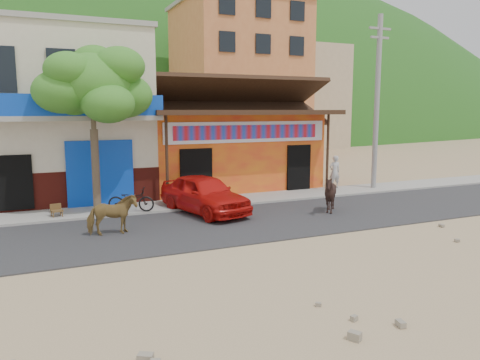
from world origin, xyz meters
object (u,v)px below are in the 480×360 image
object	(u,v)px
tree	(94,129)
pedestrian	(335,172)
cow_tan	(112,215)
red_car	(204,194)
cow_dark	(330,194)
utility_pole	(377,103)
cafe_chair_left	(56,205)
scooter	(131,200)

from	to	relation	value
tree	pedestrian	size ratio (longest dim) A/B	3.87
cow_tan	red_car	xyz separation A→B (m)	(3.57, 1.73, 0.10)
cow_tan	cow_dark	distance (m)	7.84
cow_tan	utility_pole	bearing A→B (deg)	-74.72
red_car	cafe_chair_left	bearing A→B (deg)	152.03
cow_dark	pedestrian	world-z (taller)	pedestrian
tree	cow_dark	world-z (taller)	tree
utility_pole	pedestrian	distance (m)	3.75
tree	pedestrian	bearing A→B (deg)	4.33
scooter	utility_pole	bearing A→B (deg)	-63.24
utility_pole	cafe_chair_left	distance (m)	14.66
tree	scooter	size ratio (longest dim) A/B	3.60
cow_tan	cafe_chair_left	world-z (taller)	cow_tan
cafe_chair_left	cow_dark	bearing A→B (deg)	-27.65
cow_dark	pedestrian	xyz separation A→B (m)	(3.10, 4.11, 0.16)
cow_tan	scooter	world-z (taller)	cow_tan
tree	utility_pole	xyz separation A→B (m)	(12.80, 0.20, 1.00)
utility_pole	cow_dark	bearing A→B (deg)	-144.67
pedestrian	scooter	bearing A→B (deg)	12.86
tree	cow_tan	world-z (taller)	tree
cow_tan	red_car	world-z (taller)	red_car
pedestrian	red_car	bearing A→B (deg)	22.41
red_car	pedestrian	xyz separation A→B (m)	(7.37, 2.29, 0.14)
cow_dark	red_car	world-z (taller)	red_car
pedestrian	cafe_chair_left	world-z (taller)	pedestrian
pedestrian	cafe_chair_left	bearing A→B (deg)	10.08
cow_tan	pedestrian	distance (m)	11.66
scooter	cow_tan	bearing A→B (deg)	-178.71
utility_pole	cow_tan	world-z (taller)	utility_pole
red_car	pedestrian	bearing A→B (deg)	2.97
cow_dark	scooter	distance (m)	7.31
utility_pole	red_car	world-z (taller)	utility_pole
cafe_chair_left	pedestrian	bearing A→B (deg)	-4.56
utility_pole	cow_tan	bearing A→B (deg)	-165.11
cafe_chair_left	scooter	bearing A→B (deg)	-15.49
cow_dark	cafe_chair_left	bearing A→B (deg)	-116.55
tree	cow_dark	size ratio (longest dim) A/B	4.34
tree	red_car	size ratio (longest dim) A/B	1.44
utility_pole	cow_tan	xyz separation A→B (m)	(-12.76, -3.39, -3.46)
tree	pedestrian	distance (m)	11.24
cow_dark	scooter	size ratio (longest dim) A/B	0.83
cow_tan	pedestrian	bearing A→B (deg)	-69.42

